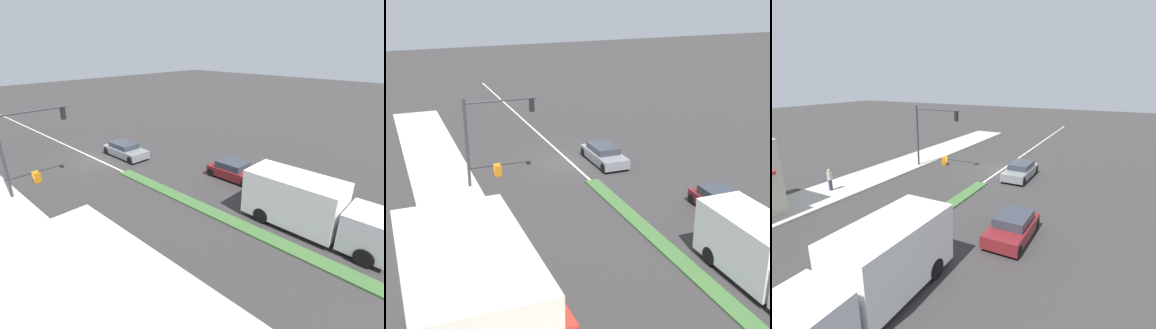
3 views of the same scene
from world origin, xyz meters
The scene contains 9 objects.
ground_plane centered at (0.00, 18.00, 0.00)m, with size 160.00×160.00×0.00m, color #333030.
lane_marking_center centered at (0.00, 0.00, 0.00)m, with size 0.16×60.00×0.01m, color beige.
building_corner_store centered at (10.42, 18.33, 2.40)m, with size 4.80×7.45×4.55m.
traffic_signal_main centered at (6.12, 2.22, 3.90)m, with size 4.59×0.34×5.60m.
pedestrian centered at (9.08, 10.94, 0.98)m, with size 0.34×0.34×1.63m.
warning_aframe_sign centered at (5.45, 0.95, 0.43)m, with size 0.45×0.53×0.84m.
delivery_truck centered at (-2.20, 17.76, 1.47)m, with size 2.44×7.50×2.87m.
suv_grey centered at (-2.20, 1.06, 0.62)m, with size 1.89×4.50×1.27m.
sedan_maroon centered at (-5.00, 10.93, 0.62)m, with size 1.91×3.89×1.30m.
Camera 2 is at (12.55, 33.66, 13.00)m, focal length 50.00 mm.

